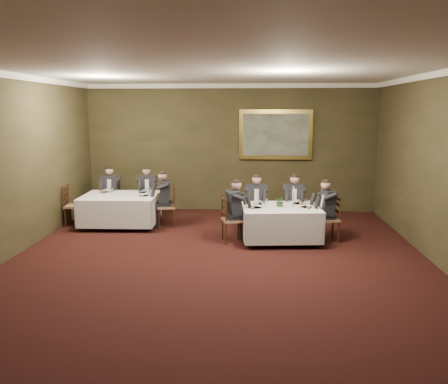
# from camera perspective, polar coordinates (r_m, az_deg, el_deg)

# --- Properties ---
(ground) EXTENTS (10.00, 10.00, 0.00)m
(ground) POSITION_cam_1_polar(r_m,az_deg,el_deg) (7.69, -1.12, -10.75)
(ground) COLOR black
(ground) RESTS_ON ground
(ceiling) EXTENTS (8.00, 10.00, 0.10)m
(ceiling) POSITION_cam_1_polar(r_m,az_deg,el_deg) (7.18, -1.23, 16.20)
(ceiling) COLOR silver
(ceiling) RESTS_ON back_wall
(back_wall) EXTENTS (8.00, 0.10, 3.50)m
(back_wall) POSITION_cam_1_polar(r_m,az_deg,el_deg) (12.19, 0.86, 5.72)
(back_wall) COLOR #302E18
(back_wall) RESTS_ON ground
(front_wall) EXTENTS (8.00, 0.10, 3.50)m
(front_wall) POSITION_cam_1_polar(r_m,az_deg,el_deg) (2.46, -11.65, -15.20)
(front_wall) COLOR #302E18
(front_wall) RESTS_ON ground
(crown_molding) EXTENTS (8.00, 10.00, 0.12)m
(crown_molding) POSITION_cam_1_polar(r_m,az_deg,el_deg) (7.18, -1.23, 15.73)
(crown_molding) COLOR white
(crown_molding) RESTS_ON back_wall
(table_main) EXTENTS (1.76, 1.41, 0.67)m
(table_main) POSITION_cam_1_polar(r_m,az_deg,el_deg) (9.49, 7.38, -3.79)
(table_main) COLOR black
(table_main) RESTS_ON ground
(table_second) EXTENTS (1.86, 1.44, 0.67)m
(table_second) POSITION_cam_1_polar(r_m,az_deg,el_deg) (10.98, -13.38, -2.00)
(table_second) COLOR black
(table_second) RESTS_ON ground
(chair_main_backleft) EXTENTS (0.45, 0.43, 1.00)m
(chair_main_backleft) POSITION_cam_1_polar(r_m,az_deg,el_deg) (10.29, 4.20, -3.53)
(chair_main_backleft) COLOR #8E6A48
(chair_main_backleft) RESTS_ON ground
(diner_main_backleft) EXTENTS (0.43, 0.49, 1.35)m
(diner_main_backleft) POSITION_cam_1_polar(r_m,az_deg,el_deg) (10.22, 4.22, -2.31)
(diner_main_backleft) COLOR black
(diner_main_backleft) RESTS_ON chair_main_backleft
(chair_main_backright) EXTENTS (0.46, 0.44, 1.00)m
(chair_main_backright) POSITION_cam_1_polar(r_m,az_deg,el_deg) (10.41, 9.05, -3.46)
(chair_main_backright) COLOR #8E6A48
(chair_main_backright) RESTS_ON ground
(diner_main_backright) EXTENTS (0.44, 0.50, 1.35)m
(diner_main_backright) POSITION_cam_1_polar(r_m,az_deg,el_deg) (10.35, 9.09, -2.25)
(diner_main_backright) COLOR black
(diner_main_backright) RESTS_ON chair_main_backright
(chair_main_endleft) EXTENTS (0.53, 0.55, 1.00)m
(chair_main_endleft) POSITION_cam_1_polar(r_m,az_deg,el_deg) (9.43, 1.07, -4.84)
(chair_main_endleft) COLOR #8E6A48
(chair_main_endleft) RESTS_ON ground
(diner_main_endleft) EXTENTS (0.58, 0.53, 1.35)m
(diner_main_endleft) POSITION_cam_1_polar(r_m,az_deg,el_deg) (9.37, 1.14, -3.49)
(diner_main_endleft) COLOR black
(diner_main_endleft) RESTS_ON chair_main_endleft
(chair_main_endright) EXTENTS (0.49, 0.50, 1.00)m
(chair_main_endright) POSITION_cam_1_polar(r_m,az_deg,el_deg) (9.75, 13.44, -4.61)
(chair_main_endright) COLOR #8E6A48
(chair_main_endright) RESTS_ON ground
(diner_main_endright) EXTENTS (0.54, 0.47, 1.35)m
(diner_main_endright) POSITION_cam_1_polar(r_m,az_deg,el_deg) (9.69, 13.43, -3.31)
(diner_main_endright) COLOR black
(diner_main_endright) RESTS_ON chair_main_endright
(chair_sec_backleft) EXTENTS (0.47, 0.45, 1.00)m
(chair_sec_backleft) POSITION_cam_1_polar(r_m,az_deg,el_deg) (12.02, -14.45, -1.77)
(chair_sec_backleft) COLOR #8E6A48
(chair_sec_backleft) RESTS_ON ground
(diner_sec_backleft) EXTENTS (0.44, 0.51, 1.35)m
(diner_sec_backleft) POSITION_cam_1_polar(r_m,az_deg,el_deg) (11.96, -14.52, -0.71)
(diner_sec_backleft) COLOR black
(diner_sec_backleft) RESTS_ON chair_sec_backleft
(chair_sec_backright) EXTENTS (0.51, 0.50, 1.00)m
(chair_sec_backright) POSITION_cam_1_polar(r_m,az_deg,el_deg) (11.78, -9.91, -1.83)
(chair_sec_backright) COLOR #8E6A48
(chair_sec_backright) RESTS_ON ground
(diner_sec_backright) EXTENTS (0.49, 0.55, 1.35)m
(diner_sec_backright) POSITION_cam_1_polar(r_m,az_deg,el_deg) (11.73, -9.94, -0.75)
(diner_sec_backright) COLOR black
(diner_sec_backright) RESTS_ON chair_sec_backright
(chair_sec_endright) EXTENTS (0.49, 0.51, 1.00)m
(chair_sec_endright) POSITION_cam_1_polar(r_m,az_deg,el_deg) (10.78, -7.43, -2.94)
(chair_sec_endright) COLOR #8E6A48
(chair_sec_endright) RESTS_ON ground
(diner_sec_endright) EXTENTS (0.54, 0.48, 1.35)m
(diner_sec_endright) POSITION_cam_1_polar(r_m,az_deg,el_deg) (10.72, -7.52, -1.75)
(diner_sec_endright) COLOR black
(diner_sec_endright) RESTS_ON chair_sec_endright
(chair_sec_endleft) EXTENTS (0.45, 0.47, 1.00)m
(chair_sec_endleft) POSITION_cam_1_polar(r_m,az_deg,el_deg) (11.36, -18.94, -2.73)
(chair_sec_endleft) COLOR #8E6A48
(chair_sec_endleft) RESTS_ON ground
(centerpiece) EXTENTS (0.29, 0.27, 0.25)m
(centerpiece) POSITION_cam_1_polar(r_m,az_deg,el_deg) (9.41, 7.40, -1.14)
(centerpiece) COLOR #2D5926
(centerpiece) RESTS_ON table_main
(candlestick) EXTENTS (0.07, 0.07, 0.46)m
(candlestick) POSITION_cam_1_polar(r_m,az_deg,el_deg) (9.47, 9.04, -0.87)
(candlestick) COLOR #B39336
(candlestick) RESTS_ON table_main
(place_setting_table_main) EXTENTS (0.33, 0.31, 0.14)m
(place_setting_table_main) POSITION_cam_1_polar(r_m,az_deg,el_deg) (9.71, 4.84, -1.30)
(place_setting_table_main) COLOR white
(place_setting_table_main) RESTS_ON table_main
(place_setting_table_second) EXTENTS (0.33, 0.31, 0.14)m
(place_setting_table_second) POSITION_cam_1_polar(r_m,az_deg,el_deg) (11.41, -15.04, 0.17)
(place_setting_table_second) COLOR white
(place_setting_table_second) RESTS_ON table_second
(painting) EXTENTS (1.99, 0.09, 1.35)m
(painting) POSITION_cam_1_polar(r_m,az_deg,el_deg) (12.10, 6.74, 7.45)
(painting) COLOR gold
(painting) RESTS_ON back_wall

